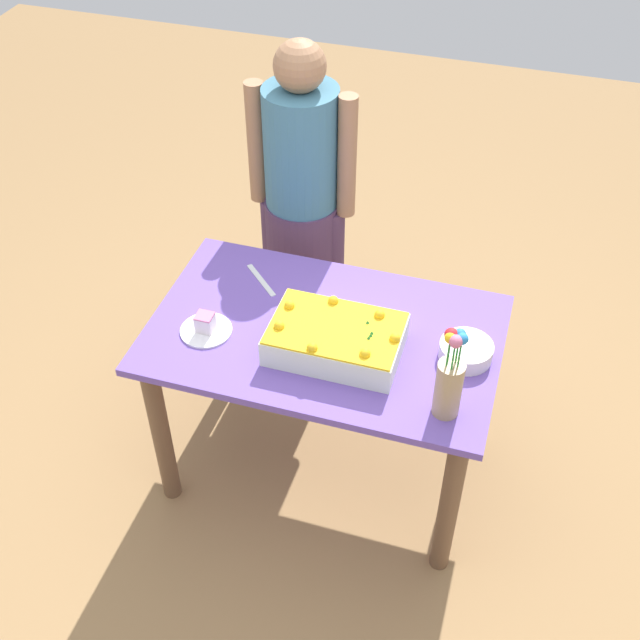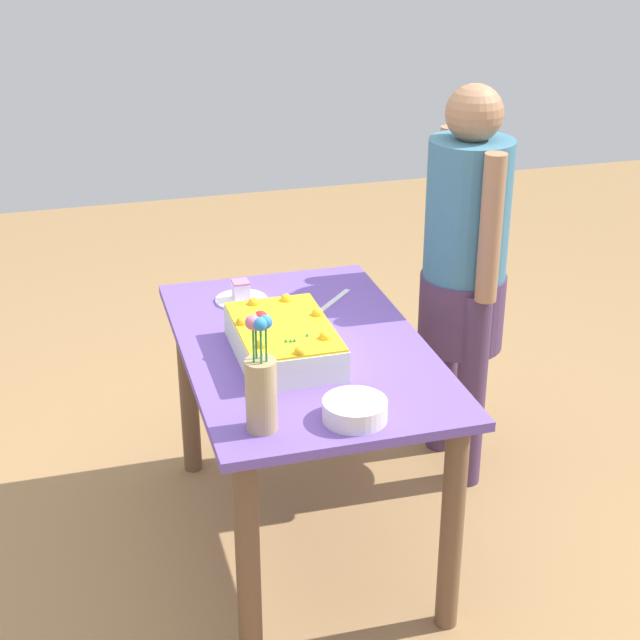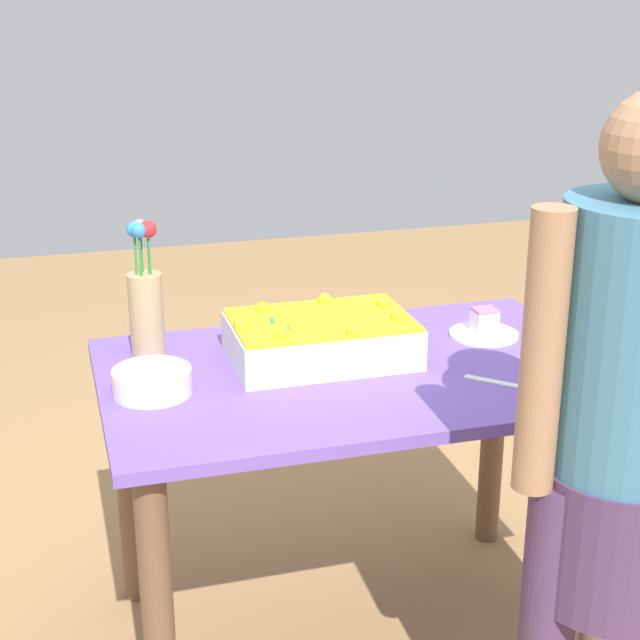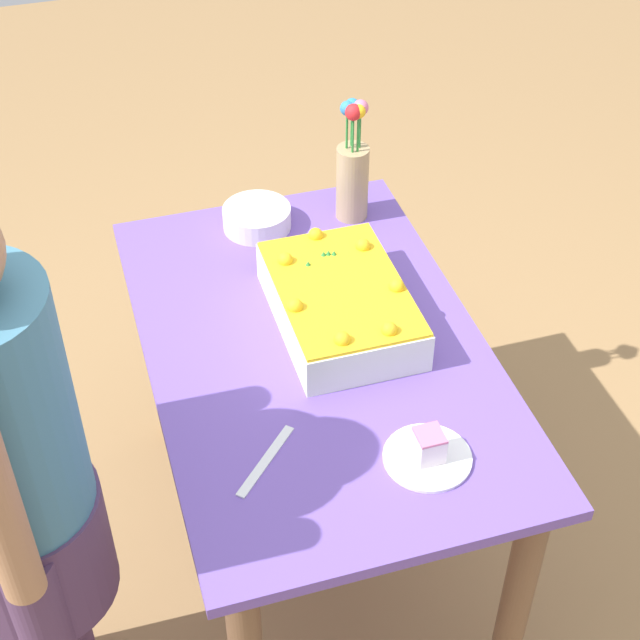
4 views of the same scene
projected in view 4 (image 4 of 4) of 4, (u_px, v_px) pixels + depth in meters
ground_plane at (316, 542)px, 2.76m from camera, size 8.00×8.00×0.00m
dining_table at (315, 388)px, 2.36m from camera, size 1.23×0.77×0.75m
sheet_cake at (340, 303)px, 2.29m from camera, size 0.45×0.29×0.13m
serving_plate_with_slice at (428, 452)px, 1.99m from camera, size 0.18×0.18×0.07m
cake_knife at (266, 461)px, 2.00m from camera, size 0.16×0.16×0.00m
flower_vase at (353, 171)px, 2.56m from camera, size 0.09×0.09×0.34m
fruit_bowl at (257, 218)px, 2.60m from camera, size 0.18×0.18×0.06m
person_standing at (11, 482)px, 1.83m from camera, size 0.45×0.31×1.49m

